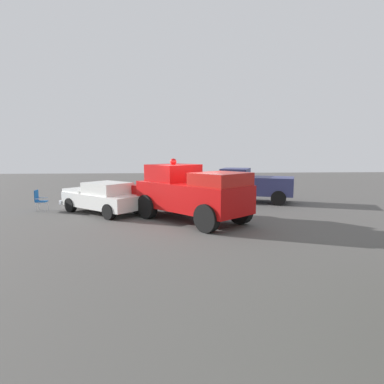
# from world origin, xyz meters

# --- Properties ---
(ground_plane) EXTENTS (60.00, 60.00, 0.00)m
(ground_plane) POSITION_xyz_m (0.00, 0.00, 0.00)
(ground_plane) COLOR #514F4C
(vintage_fire_truck) EXTENTS (5.55, 5.91, 2.59)m
(vintage_fire_truck) POSITION_xyz_m (0.05, -0.46, 1.20)
(vintage_fire_truck) COLOR black
(vintage_fire_truck) RESTS_ON ground
(classic_hot_rod) EXTENTS (4.48, 4.28, 1.46)m
(classic_hot_rod) POSITION_xyz_m (3.97, -2.42, 0.75)
(classic_hot_rod) COLOR black
(classic_hot_rod) RESTS_ON ground
(parked_pickup) EXTENTS (5.13, 3.42, 1.90)m
(parked_pickup) POSITION_xyz_m (-3.80, -5.35, 0.99)
(parked_pickup) COLOR black
(parked_pickup) RESTS_ON ground
(lawn_chair_near_truck) EXTENTS (0.60, 0.59, 1.02)m
(lawn_chair_near_truck) POSITION_xyz_m (1.54, -4.66, 0.59)
(lawn_chair_near_truck) COLOR #B7BABF
(lawn_chair_near_truck) RESTS_ON ground
(lawn_chair_by_car) EXTENTS (0.65, 0.65, 1.02)m
(lawn_chair_by_car) POSITION_xyz_m (0.44, -4.36, 0.59)
(lawn_chair_by_car) COLOR #B7BABF
(lawn_chair_by_car) RESTS_ON ground
(lawn_chair_spare) EXTENTS (0.52, 0.53, 1.02)m
(lawn_chair_spare) POSITION_xyz_m (7.20, -3.17, 0.59)
(lawn_chair_spare) COLOR #B7BABF
(lawn_chair_spare) RESTS_ON ground
(spectator_seated) EXTENTS (0.48, 0.60, 1.29)m
(spectator_seated) POSITION_xyz_m (1.51, -4.54, 0.70)
(spectator_seated) COLOR #383842
(spectator_seated) RESTS_ON ground
(spectator_standing) EXTENTS (0.29, 0.65, 1.68)m
(spectator_standing) POSITION_xyz_m (-0.41, -5.84, 0.96)
(spectator_standing) COLOR #2D334C
(spectator_standing) RESTS_ON ground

